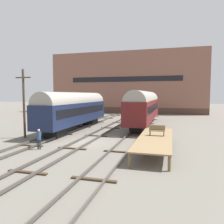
% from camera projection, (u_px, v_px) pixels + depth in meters
% --- Properties ---
extents(ground_plane, '(200.00, 200.00, 0.00)m').
position_uv_depth(ground_plane, '(85.00, 142.00, 21.62)').
color(ground_plane, '#6B665B').
extents(track_left, '(2.60, 60.00, 0.26)m').
position_uv_depth(track_left, '(48.00, 138.00, 22.72)').
color(track_left, '#4C4742').
rests_on(track_left, ground).
extents(track_middle, '(2.60, 60.00, 0.26)m').
position_uv_depth(track_middle, '(85.00, 140.00, 21.61)').
color(track_middle, '#4C4742').
rests_on(track_middle, ground).
extents(track_right, '(2.60, 60.00, 0.26)m').
position_uv_depth(track_right, '(127.00, 143.00, 20.50)').
color(track_right, '#4C4742').
rests_on(track_right, ground).
extents(train_car_navy, '(2.89, 16.26, 4.96)m').
position_uv_depth(train_car_navy, '(75.00, 108.00, 28.96)').
color(train_car_navy, black).
rests_on(train_car_navy, ground).
extents(train_car_maroon, '(2.87, 18.98, 5.19)m').
position_uv_depth(train_car_maroon, '(144.00, 106.00, 32.81)').
color(train_car_maroon, black).
rests_on(train_car_maroon, ground).
extents(station_platform, '(2.78, 10.55, 1.05)m').
position_uv_depth(station_platform, '(155.00, 138.00, 18.47)').
color(station_platform, '#8C704C').
rests_on(station_platform, ground).
extents(bench, '(1.40, 0.40, 0.91)m').
position_uv_depth(bench, '(157.00, 130.00, 19.25)').
color(bench, brown).
rests_on(bench, station_platform).
extents(person_worker, '(0.32, 0.32, 1.74)m').
position_uv_depth(person_worker, '(39.00, 137.00, 18.56)').
color(person_worker, '#282833').
rests_on(person_worker, ground).
extents(utility_pole, '(1.80, 0.24, 7.35)m').
position_uv_depth(utility_pole, '(24.00, 102.00, 23.25)').
color(utility_pole, '#473828').
rests_on(utility_pole, ground).
extents(warehouse_building, '(39.22, 12.49, 15.39)m').
position_uv_depth(warehouse_building, '(129.00, 83.00, 59.58)').
color(warehouse_building, '#4F342A').
rests_on(warehouse_building, ground).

